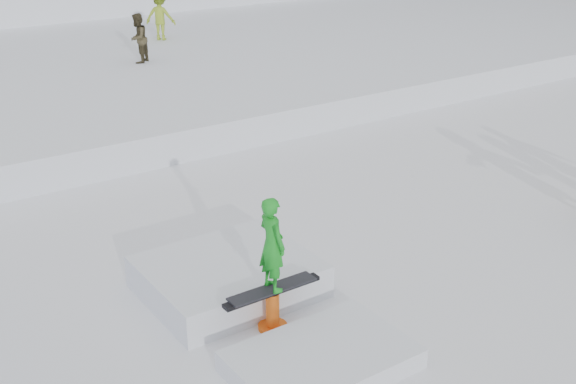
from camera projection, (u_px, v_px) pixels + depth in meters
ground at (334, 304)px, 11.35m from camera, size 120.00×120.00×0.00m
snow_midrise at (31, 77)px, 23.35m from camera, size 50.00×18.00×0.80m
walker_olive at (138, 38)px, 23.18m from camera, size 0.97×0.95×1.57m
walker_ygreen at (160, 16)px, 26.68m from camera, size 1.26×1.25×1.75m
jib_rail_feature at (252, 294)px, 11.04m from camera, size 2.60×4.40×2.11m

